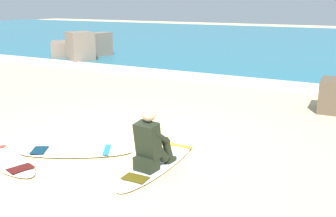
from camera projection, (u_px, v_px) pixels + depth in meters
name	position (u px, v px, depth m)	size (l,w,h in m)	color
ground_plane	(114.00, 149.00, 6.82)	(80.00, 80.00, 0.00)	beige
sea	(308.00, 42.00, 24.06)	(80.00, 28.00, 0.10)	teal
breaking_foam	(237.00, 80.00, 12.44)	(80.00, 0.90, 0.11)	white
surfboard_main	(161.00, 161.00, 6.21)	(0.58, 2.44, 0.08)	white
surfer_seated	(151.00, 144.00, 5.81)	(0.41, 0.73, 0.95)	black
surfboard_spare_near	(5.00, 160.00, 6.27)	(1.92, 1.04, 0.08)	white
surfboard_spare_far	(75.00, 152.00, 6.59)	(1.91, 1.40, 0.08)	#EFE5C6
rock_outcrop_distant	(79.00, 48.00, 17.18)	(3.21, 2.80, 1.28)	#756656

